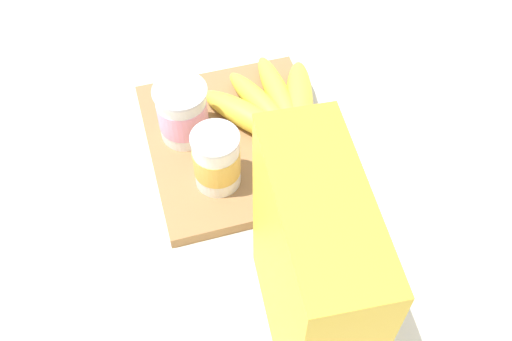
{
  "coord_description": "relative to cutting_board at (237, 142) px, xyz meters",
  "views": [
    {
      "loc": [
        -0.53,
        0.12,
        0.67
      ],
      "look_at": [
        -0.1,
        0.0,
        0.07
      ],
      "focal_mm": 41.75,
      "sensor_mm": 36.0,
      "label": 1
    }
  ],
  "objects": [
    {
      "name": "cutting_board",
      "position": [
        0.0,
        0.0,
        0.0
      ],
      "size": [
        0.28,
        0.25,
        0.02
      ],
      "primitive_type": "cube",
      "color": "olive",
      "rests_on": "ground_plane"
    },
    {
      "name": "spoon",
      "position": [
        0.17,
        0.05,
        -0.0
      ],
      "size": [
        0.12,
        0.09,
        0.01
      ],
      "color": "silver",
      "rests_on": "ground_plane"
    },
    {
      "name": "yogurt_cup_front",
      "position": [
        -0.07,
        0.04,
        0.05
      ],
      "size": [
        0.06,
        0.06,
        0.09
      ],
      "color": "white",
      "rests_on": "cutting_board"
    },
    {
      "name": "yogurt_cup_back",
      "position": [
        0.03,
        0.07,
        0.05
      ],
      "size": [
        0.07,
        0.07,
        0.09
      ],
      "color": "white",
      "rests_on": "cutting_board"
    },
    {
      "name": "ground_plane",
      "position": [
        0.0,
        0.0,
        -0.01
      ],
      "size": [
        2.4,
        2.4,
        0.0
      ],
      "primitive_type": "plane",
      "color": "silver"
    },
    {
      "name": "cereal_box",
      "position": [
        -0.29,
        -0.01,
        0.13
      ],
      "size": [
        0.21,
        0.09,
        0.27
      ],
      "primitive_type": "cube",
      "rotation": [
        0.0,
        0.0,
        3.07
      ],
      "color": "yellow",
      "rests_on": "ground_plane"
    },
    {
      "name": "banana_bunch",
      "position": [
        0.03,
        -0.06,
        0.03
      ],
      "size": [
        0.19,
        0.19,
        0.04
      ],
      "color": "yellow",
      "rests_on": "cutting_board"
    }
  ]
}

